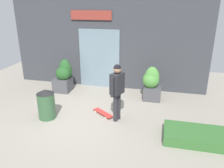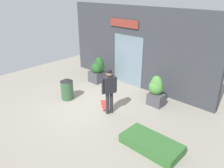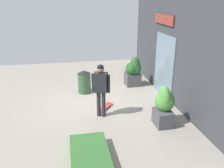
{
  "view_description": "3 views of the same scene",
  "coord_description": "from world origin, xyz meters",
  "px_view_note": "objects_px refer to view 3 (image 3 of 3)",
  "views": [
    {
      "loc": [
        2.29,
        -5.86,
        3.43
      ],
      "look_at": [
        0.77,
        0.53,
        1.0
      ],
      "focal_mm": 36.36,
      "sensor_mm": 36.0,
      "label": 1
    },
    {
      "loc": [
        6.14,
        -5.18,
        4.39
      ],
      "look_at": [
        0.77,
        0.53,
        1.0
      ],
      "focal_mm": 35.87,
      "sensor_mm": 36.0,
      "label": 2
    },
    {
      "loc": [
        7.78,
        -0.84,
        3.66
      ],
      "look_at": [
        0.77,
        0.53,
        1.0
      ],
      "focal_mm": 37.4,
      "sensor_mm": 36.0,
      "label": 3
    }
  ],
  "objects_px": {
    "planter_box_left": "(164,104)",
    "planter_box_right": "(133,72)",
    "skateboarder": "(101,85)",
    "trash_bin": "(84,82)",
    "skateboard": "(105,107)"
  },
  "relations": [
    {
      "from": "planter_box_left",
      "to": "planter_box_right",
      "type": "relative_size",
      "value": 0.96
    },
    {
      "from": "skateboarder",
      "to": "planter_box_left",
      "type": "relative_size",
      "value": 1.4
    },
    {
      "from": "skateboarder",
      "to": "trash_bin",
      "type": "height_order",
      "value": "skateboarder"
    },
    {
      "from": "skateboard",
      "to": "planter_box_left",
      "type": "bearing_deg",
      "value": -94.45
    },
    {
      "from": "planter_box_right",
      "to": "skateboard",
      "type": "bearing_deg",
      "value": -38.14
    },
    {
      "from": "skateboarder",
      "to": "planter_box_left",
      "type": "distance_m",
      "value": 2.03
    },
    {
      "from": "trash_bin",
      "to": "planter_box_right",
      "type": "bearing_deg",
      "value": 100.35
    },
    {
      "from": "skateboarder",
      "to": "skateboard",
      "type": "distance_m",
      "value": 1.15
    },
    {
      "from": "skateboarder",
      "to": "skateboard",
      "type": "height_order",
      "value": "skateboarder"
    },
    {
      "from": "skateboarder",
      "to": "planter_box_left",
      "type": "bearing_deg",
      "value": -94.03
    },
    {
      "from": "skateboard",
      "to": "planter_box_right",
      "type": "bearing_deg",
      "value": -1.51
    },
    {
      "from": "trash_bin",
      "to": "planter_box_left",
      "type": "bearing_deg",
      "value": 35.74
    },
    {
      "from": "skateboard",
      "to": "trash_bin",
      "type": "distance_m",
      "value": 1.77
    },
    {
      "from": "skateboard",
      "to": "trash_bin",
      "type": "xyz_separation_m",
      "value": [
        -1.62,
        -0.58,
        0.41
      ]
    },
    {
      "from": "skateboarder",
      "to": "planter_box_right",
      "type": "height_order",
      "value": "skateboarder"
    }
  ]
}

